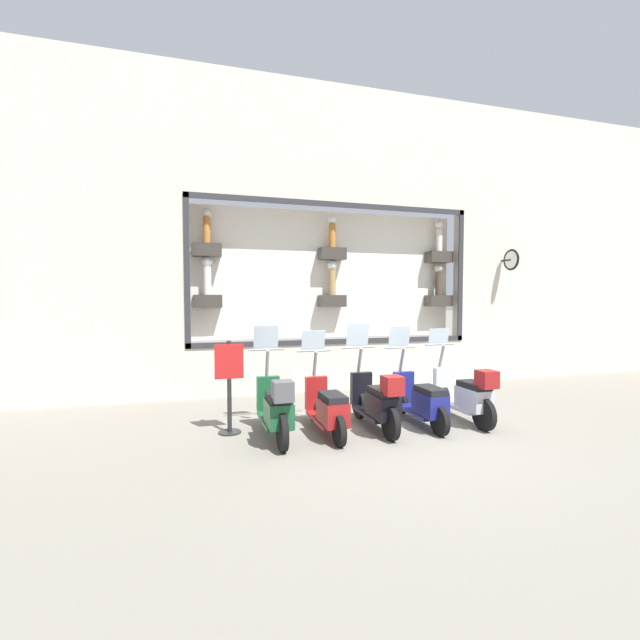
% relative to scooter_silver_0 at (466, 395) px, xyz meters
% --- Properties ---
extents(ground_plane, '(120.00, 120.00, 0.00)m').
position_rel_scooter_silver_0_xyz_m(ground_plane, '(-0.31, 1.32, -0.48)').
color(ground_plane, gray).
extents(building_facade, '(1.19, 36.00, 7.01)m').
position_rel_scooter_silver_0_xyz_m(building_facade, '(3.29, 1.32, 3.09)').
color(building_facade, beige).
rests_on(building_facade, ground_plane).
extents(scooter_silver_0, '(1.81, 0.60, 1.57)m').
position_rel_scooter_silver_0_xyz_m(scooter_silver_0, '(0.00, 0.00, 0.00)').
color(scooter_silver_0, black).
rests_on(scooter_silver_0, ground_plane).
extents(scooter_navy_1, '(1.79, 0.60, 1.64)m').
position_rel_scooter_silver_0_xyz_m(scooter_navy_1, '(0.06, 0.83, -0.06)').
color(scooter_navy_1, black).
rests_on(scooter_navy_1, ground_plane).
extents(scooter_black_2, '(1.80, 0.60, 1.70)m').
position_rel_scooter_silver_0_xyz_m(scooter_black_2, '(0.00, 1.66, 0.00)').
color(scooter_black_2, black).
rests_on(scooter_black_2, ground_plane).
extents(scooter_red_3, '(1.79, 0.60, 1.59)m').
position_rel_scooter_silver_0_xyz_m(scooter_red_3, '(0.05, 2.49, -0.06)').
color(scooter_red_3, black).
rests_on(scooter_red_3, ground_plane).
extents(scooter_green_4, '(1.81, 0.61, 1.69)m').
position_rel_scooter_silver_0_xyz_m(scooter_green_4, '(0.01, 3.32, 0.01)').
color(scooter_green_4, black).
rests_on(scooter_green_4, ground_plane).
extents(shop_sign_post, '(0.36, 0.45, 1.48)m').
position_rel_scooter_silver_0_xyz_m(shop_sign_post, '(0.55, 3.96, 0.30)').
color(shop_sign_post, '#232326').
rests_on(shop_sign_post, ground_plane).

